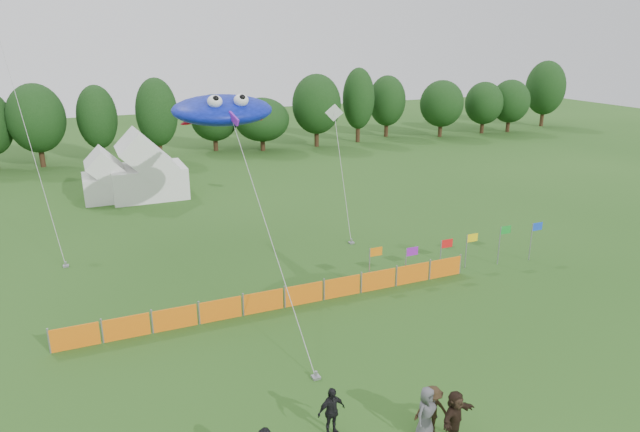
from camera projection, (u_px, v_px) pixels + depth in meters
name	position (u px, v px, depth m)	size (l,w,h in m)	color
ground	(390.00, 411.00, 19.35)	(160.00, 160.00, 0.00)	#234C16
treeline	(182.00, 116.00, 57.88)	(104.57, 8.78, 8.36)	#382314
tent_left	(107.00, 179.00, 43.45)	(3.60, 3.60, 3.17)	white
tent_right	(148.00, 171.00, 44.09)	(5.61, 4.49, 3.96)	white
barrier_fence	(284.00, 298.00, 26.48)	(19.90, 0.06, 1.00)	orange
flag_row	(458.00, 248.00, 30.15)	(10.73, 0.60, 2.18)	gray
spectator_c	(432.00, 411.00, 18.01)	(1.11, 0.64, 1.73)	black
spectator_d	(331.00, 412.00, 18.00)	(0.99, 0.41, 1.69)	black
spectator_e	(426.00, 413.00, 17.89)	(0.86, 0.56, 1.76)	#4C4C51
spectator_f	(455.00, 417.00, 17.67)	(1.65, 0.53, 1.78)	black
stingray_kite	(222.00, 109.00, 31.05)	(6.12, 21.20, 9.29)	#0D20C5
small_kite_white	(339.00, 149.00, 35.76)	(1.37, 4.32, 7.98)	silver
small_kite_dark	(22.00, 116.00, 33.43)	(3.11, 11.04, 14.56)	black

